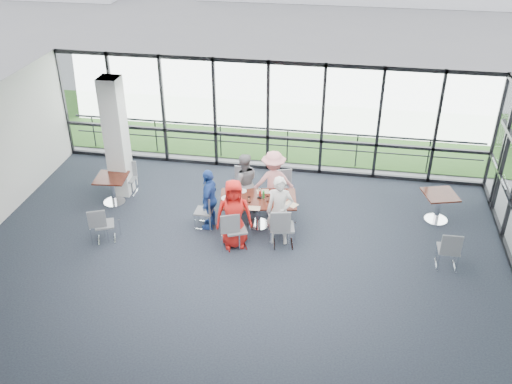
% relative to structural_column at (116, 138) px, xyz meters
% --- Properties ---
extents(floor, '(12.00, 10.00, 0.02)m').
position_rel_structural_column_xyz_m(floor, '(3.60, -3.00, -1.61)').
color(floor, '#1D202D').
rests_on(floor, ground).
extents(ceiling, '(12.00, 10.00, 0.04)m').
position_rel_structural_column_xyz_m(ceiling, '(3.60, -3.00, 1.60)').
color(ceiling, white).
rests_on(ceiling, ground).
extents(curtain_wall_back, '(12.00, 0.10, 3.20)m').
position_rel_structural_column_xyz_m(curtain_wall_back, '(3.60, 2.00, 0.00)').
color(curtain_wall_back, white).
rests_on(curtain_wall_back, ground).
extents(exit_door, '(0.12, 1.60, 2.10)m').
position_rel_structural_column_xyz_m(exit_door, '(9.60, 0.75, -0.55)').
color(exit_door, black).
rests_on(exit_door, ground).
extents(structural_column, '(0.50, 0.50, 3.20)m').
position_rel_structural_column_xyz_m(structural_column, '(0.00, 0.00, 0.00)').
color(structural_column, silver).
rests_on(structural_column, ground).
extents(apron, '(80.00, 70.00, 0.02)m').
position_rel_structural_column_xyz_m(apron, '(3.60, 7.00, -1.62)').
color(apron, gray).
rests_on(apron, ground).
extents(grass_strip, '(80.00, 5.00, 0.01)m').
position_rel_structural_column_xyz_m(grass_strip, '(3.60, 5.00, -1.59)').
color(grass_strip, '#2D5B20').
rests_on(grass_strip, ground).
extents(guard_rail, '(12.00, 0.06, 0.06)m').
position_rel_structural_column_xyz_m(guard_rail, '(3.60, 2.60, -1.10)').
color(guard_rail, '#2D2D33').
rests_on(guard_rail, ground).
extents(main_table, '(1.94, 1.27, 0.75)m').
position_rel_structural_column_xyz_m(main_table, '(3.83, -0.96, -0.99)').
color(main_table, '#3E1610').
rests_on(main_table, ground).
extents(side_table_left, '(0.84, 0.84, 0.75)m').
position_rel_structural_column_xyz_m(side_table_left, '(-0.03, -0.55, -0.98)').
color(side_table_left, '#3E1610').
rests_on(side_table_left, ground).
extents(side_table_right, '(0.94, 0.94, 0.75)m').
position_rel_structural_column_xyz_m(side_table_right, '(8.13, 0.00, -0.99)').
color(side_table_right, '#3E1610').
rests_on(side_table_right, ground).
extents(diner_near_left, '(0.93, 0.73, 1.67)m').
position_rel_structural_column_xyz_m(diner_near_left, '(3.43, -1.86, -0.76)').
color(diner_near_left, red).
rests_on(diner_near_left, ground).
extents(diner_near_right, '(0.66, 0.51, 1.68)m').
position_rel_structural_column_xyz_m(diner_near_right, '(4.43, -1.57, -0.76)').
color(diner_near_right, silver).
rests_on(diner_near_right, ground).
extents(diner_far_left, '(0.87, 0.70, 1.56)m').
position_rel_structural_column_xyz_m(diner_far_left, '(3.35, -0.32, -0.82)').
color(diner_far_left, slate).
rests_on(diner_far_left, ground).
extents(diner_far_right, '(1.16, 0.80, 1.63)m').
position_rel_structural_column_xyz_m(diner_far_right, '(4.08, -0.20, -0.78)').
color(diner_far_right, pink).
rests_on(diner_far_right, ground).
extents(diner_end, '(0.53, 0.92, 1.55)m').
position_rel_structural_column_xyz_m(diner_end, '(2.70, -1.21, -0.83)').
color(diner_end, '#24479B').
rests_on(diner_end, ground).
extents(chair_main_nl, '(0.61, 0.61, 0.94)m').
position_rel_structural_column_xyz_m(chair_main_nl, '(3.48, -1.94, -1.13)').
color(chair_main_nl, slate).
rests_on(chair_main_nl, ground).
extents(chair_main_nr, '(0.56, 0.56, 0.98)m').
position_rel_structural_column_xyz_m(chair_main_nr, '(4.54, -1.69, -1.11)').
color(chair_main_nr, slate).
rests_on(chair_main_nr, ground).
extents(chair_main_fl, '(0.51, 0.51, 0.98)m').
position_rel_structural_column_xyz_m(chair_main_fl, '(3.28, -0.10, -1.11)').
color(chair_main_fl, slate).
rests_on(chair_main_fl, ground).
extents(chair_main_fr, '(0.58, 0.58, 0.93)m').
position_rel_structural_column_xyz_m(chair_main_fr, '(4.21, 0.04, -1.14)').
color(chair_main_fr, slate).
rests_on(chair_main_fr, ground).
extents(chair_main_end, '(0.42, 0.42, 0.85)m').
position_rel_structural_column_xyz_m(chair_main_end, '(2.56, -1.23, -1.17)').
color(chair_main_end, slate).
rests_on(chair_main_end, ground).
extents(chair_spare_la, '(0.56, 0.56, 0.87)m').
position_rel_structural_column_xyz_m(chair_spare_la, '(0.43, -2.19, -1.17)').
color(chair_spare_la, slate).
rests_on(chair_spare_la, ground).
extents(chair_spare_lb, '(0.43, 0.43, 0.84)m').
position_rel_structural_column_xyz_m(chair_spare_lb, '(0.16, -0.01, -1.18)').
color(chair_spare_lb, slate).
rests_on(chair_spare_lb, ground).
extents(chair_spare_r, '(0.46, 0.46, 0.92)m').
position_rel_structural_column_xyz_m(chair_spare_r, '(8.15, -1.89, -1.14)').
color(chair_spare_r, slate).
rests_on(chair_spare_r, ground).
extents(plate_nl, '(0.24, 0.24, 0.01)m').
position_rel_structural_column_xyz_m(plate_nl, '(3.43, -1.37, -0.84)').
color(plate_nl, white).
rests_on(plate_nl, main_table).
extents(plate_nr, '(0.25, 0.25, 0.01)m').
position_rel_structural_column_xyz_m(plate_nr, '(4.40, -1.20, -0.84)').
color(plate_nr, white).
rests_on(plate_nr, main_table).
extents(plate_fl, '(0.24, 0.24, 0.01)m').
position_rel_structural_column_xyz_m(plate_fl, '(3.38, -0.68, -0.84)').
color(plate_fl, white).
rests_on(plate_fl, main_table).
extents(plate_fr, '(0.26, 0.26, 0.01)m').
position_rel_structural_column_xyz_m(plate_fr, '(4.17, -0.61, -0.84)').
color(plate_fr, white).
rests_on(plate_fr, main_table).
extents(plate_end, '(0.27, 0.27, 0.01)m').
position_rel_structural_column_xyz_m(plate_end, '(3.09, -1.08, -0.84)').
color(plate_end, white).
rests_on(plate_end, main_table).
extents(tumbler_a, '(0.07, 0.07, 0.15)m').
position_rel_structural_column_xyz_m(tumbler_a, '(3.65, -1.17, -0.78)').
color(tumbler_a, white).
rests_on(tumbler_a, main_table).
extents(tumbler_b, '(0.07, 0.07, 0.14)m').
position_rel_structural_column_xyz_m(tumbler_b, '(4.07, -1.05, -0.78)').
color(tumbler_b, white).
rests_on(tumbler_b, main_table).
extents(tumbler_c, '(0.07, 0.07, 0.14)m').
position_rel_structural_column_xyz_m(tumbler_c, '(3.83, -0.73, -0.78)').
color(tumbler_c, white).
rests_on(tumbler_c, main_table).
extents(tumbler_d, '(0.07, 0.07, 0.14)m').
position_rel_structural_column_xyz_m(tumbler_d, '(3.19, -1.18, -0.78)').
color(tumbler_d, white).
rests_on(tumbler_d, main_table).
extents(menu_a, '(0.30, 0.22, 0.00)m').
position_rel_structural_column_xyz_m(menu_a, '(3.81, -1.41, -0.85)').
color(menu_a, beige).
rests_on(menu_a, main_table).
extents(menu_b, '(0.38, 0.34, 0.00)m').
position_rel_structural_column_xyz_m(menu_b, '(4.63, -1.09, -0.85)').
color(menu_b, beige).
rests_on(menu_b, main_table).
extents(menu_c, '(0.34, 0.28, 0.00)m').
position_rel_structural_column_xyz_m(menu_c, '(3.89, -0.61, -0.85)').
color(menu_c, beige).
rests_on(menu_c, main_table).
extents(condiment_caddy, '(0.10, 0.07, 0.04)m').
position_rel_structural_column_xyz_m(condiment_caddy, '(3.86, -0.93, -0.83)').
color(condiment_caddy, black).
rests_on(condiment_caddy, main_table).
extents(ketchup_bottle, '(0.06, 0.06, 0.18)m').
position_rel_structural_column_xyz_m(ketchup_bottle, '(3.87, -0.90, -0.76)').
color(ketchup_bottle, '#A91C15').
rests_on(ketchup_bottle, main_table).
extents(green_bottle, '(0.05, 0.05, 0.20)m').
position_rel_structural_column_xyz_m(green_bottle, '(3.95, -0.92, -0.75)').
color(green_bottle, '#156721').
rests_on(green_bottle, main_table).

